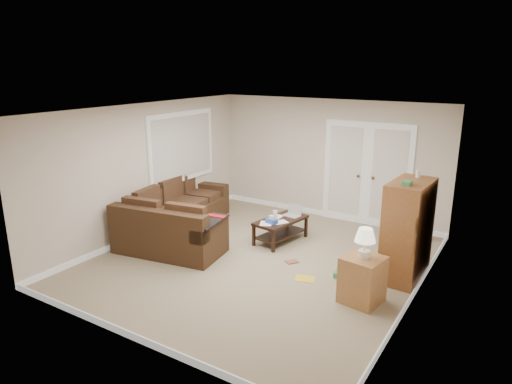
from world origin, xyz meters
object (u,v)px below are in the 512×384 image
Objects in this scene: sectional_sofa at (177,220)px; coffee_table at (281,229)px; tv_armoire at (407,230)px; side_cabinet at (363,276)px.

sectional_sofa reaches higher than coffee_table.
tv_armoire is (2.32, -0.31, 0.54)m from coffee_table.
tv_armoire is at bearing 1.92° from coffee_table.
side_cabinet is at bearing -16.84° from sectional_sofa.
tv_armoire reaches higher than coffee_table.
sectional_sofa is 1.79× the size of tv_armoire.
sectional_sofa is 3.84m from side_cabinet.
coffee_table is at bearing 175.44° from tv_armoire.
tv_armoire is (4.10, 0.55, 0.43)m from sectional_sofa.
coffee_table is 2.45m from side_cabinet.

